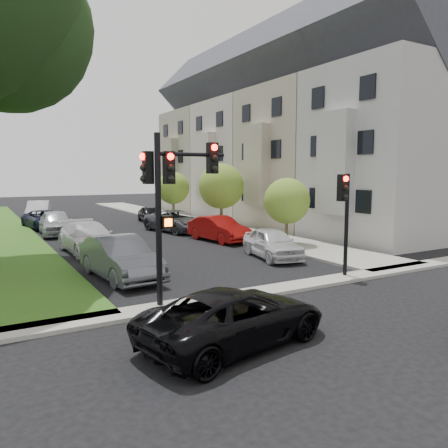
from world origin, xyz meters
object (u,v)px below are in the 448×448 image
small_tree_a (287,201)px  car_parked_0 (272,243)px  car_cross_near (235,317)px  car_parked_3 (150,214)px  car_parked_6 (88,238)px  small_tree_b (221,186)px  car_parked_8 (45,219)px  car_parked_9 (39,210)px  traffic_signal_secondary (345,206)px  small_tree_c (173,188)px  car_parked_1 (219,229)px  car_parked_7 (56,223)px  traffic_signal_main (171,189)px  car_parked_5 (120,258)px  car_parked_2 (176,221)px

small_tree_a → car_parked_0: bearing=-139.2°
small_tree_a → car_cross_near: 14.04m
car_parked_3 → car_parked_6: car_parked_6 is taller
small_tree_b → car_parked_8: bearing=143.6°
car_parked_0 → car_parked_9: car_parked_9 is taller
traffic_signal_secondary → car_parked_6: traffic_signal_secondary is taller
small_tree_c → car_parked_1: small_tree_c is taller
car_cross_near → small_tree_a: bearing=-54.2°
car_parked_1 → car_parked_7: (-7.78, 7.42, 0.07)m
car_parked_9 → car_parked_0: bearing=-61.4°
car_parked_9 → small_tree_b: bearing=-43.8°
small_tree_a → car_parked_6: (-9.71, 3.46, -1.71)m
small_tree_b → car_parked_3: size_ratio=1.20×
small_tree_c → car_parked_8: size_ratio=0.85×
car_parked_3 → traffic_signal_main: bearing=-101.0°
car_parked_3 → car_parked_5: car_parked_5 is taller
car_cross_near → car_parked_3: size_ratio=1.24×
car_cross_near → car_parked_3: bearing=-27.5°
car_parked_1 → small_tree_c: bearing=71.8°
traffic_signal_secondary → car_cross_near: 7.93m
small_tree_a → car_cross_near: size_ratio=0.78×
car_parked_7 → car_parked_9: car_parked_7 is taller
small_tree_a → small_tree_b: size_ratio=0.81×
car_parked_6 → car_parked_8: (-0.48, 11.18, -0.10)m
car_parked_1 → car_parked_5: (-7.63, -6.00, 0.06)m
car_parked_9 → small_tree_c: bearing=-20.2°
small_tree_b → car_parked_9: (-9.78, 14.16, -2.27)m
car_parked_2 → small_tree_b: bearing=-38.3°
car_cross_near → car_parked_8: car_parked_8 is taller
traffic_signal_secondary → small_tree_b: bearing=79.2°
car_parked_0 → car_parked_5: car_parked_5 is taller
small_tree_b → car_parked_6: bearing=-159.4°
small_tree_a → car_parked_8: small_tree_a is taller
car_parked_0 → car_parked_3: car_parked_0 is taller
traffic_signal_secondary → car_parked_5: 8.61m
small_tree_c → car_parked_2: 7.53m
small_tree_a → traffic_signal_secondary: size_ratio=0.94×
car_parked_2 → car_parked_3: bearing=73.8°
small_tree_b → car_parked_0: small_tree_b is taller
car_parked_6 → car_parked_9: size_ratio=1.09×
car_parked_5 → car_parked_7: bearing=85.6°
car_parked_0 → car_parked_1: car_parked_1 is taller
small_tree_c → small_tree_b: bearing=-90.0°
small_tree_b → small_tree_c: bearing=90.0°
car_parked_1 → small_tree_b: bearing=51.1°
car_parked_1 → car_parked_3: size_ratio=1.16×
car_parked_8 → small_tree_b: bearing=-45.6°
car_parked_6 → traffic_signal_secondary: bearing=-58.1°
car_parked_2 → car_parked_6: car_parked_6 is taller
car_parked_3 → car_cross_near: bearing=-98.3°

